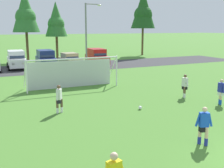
% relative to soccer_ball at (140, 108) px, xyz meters
% --- Properties ---
extents(ground_plane, '(400.00, 400.00, 0.00)m').
position_rel_soccer_ball_xyz_m(ground_plane, '(0.60, 7.11, -0.11)').
color(ground_plane, '#477A2D').
extents(parking_lot_strip, '(52.00, 8.40, 0.01)m').
position_rel_soccer_ball_xyz_m(parking_lot_strip, '(0.60, 19.71, -0.11)').
color(parking_lot_strip, '#333335').
rests_on(parking_lot_strip, ground).
extents(soccer_ball, '(0.22, 0.22, 0.22)m').
position_rel_soccer_ball_xyz_m(soccer_ball, '(0.00, 0.00, 0.00)').
color(soccer_ball, white).
rests_on(soccer_ball, ground).
extents(soccer_goal, '(7.45, 2.07, 2.57)m').
position_rel_soccer_ball_xyz_m(soccer_goal, '(-1.85, 7.72, 1.18)').
color(soccer_goal, white).
rests_on(soccer_goal, ground).
extents(player_striker_near, '(0.51, 0.64, 1.64)m').
position_rel_soccer_ball_xyz_m(player_striker_near, '(-4.54, 1.43, 0.71)').
color(player_striker_near, brown).
rests_on(player_striker_near, ground).
extents(player_midfield_center, '(0.28, 0.74, 1.64)m').
position_rel_soccer_ball_xyz_m(player_midfield_center, '(4.32, 1.19, 0.71)').
color(player_midfield_center, brown).
rests_on(player_midfield_center, ground).
extents(player_defender_far, '(0.28, 0.73, 1.64)m').
position_rel_soccer_ball_xyz_m(player_defender_far, '(5.22, -1.20, 0.71)').
color(player_defender_far, beige).
rests_on(player_defender_far, ground).
extents(player_winger_left, '(0.70, 0.40, 1.64)m').
position_rel_soccer_ball_xyz_m(player_winger_left, '(-0.26, -5.47, 0.71)').
color(player_winger_left, beige).
rests_on(player_winger_left, ground).
extents(parked_car_slot_left, '(2.25, 4.66, 2.16)m').
position_rel_soccer_ball_xyz_m(parked_car_slot_left, '(-4.67, 20.87, 1.00)').
color(parked_car_slot_left, silver).
rests_on(parked_car_slot_left, ground).
extents(parked_car_slot_center_left, '(2.28, 4.67, 2.16)m').
position_rel_soccer_ball_xyz_m(parked_car_slot_center_left, '(-1.33, 20.11, 1.00)').
color(parked_car_slot_center_left, navy).
rests_on(parked_car_slot_center_left, ground).
extents(parked_car_slot_center, '(2.23, 4.30, 1.72)m').
position_rel_soccer_ball_xyz_m(parked_car_slot_center, '(1.65, 19.91, 0.77)').
color(parked_car_slot_center, tan).
rests_on(parked_car_slot_center, ground).
extents(parked_car_slot_center_right, '(2.34, 4.70, 2.16)m').
position_rel_soccer_ball_xyz_m(parked_car_slot_center_right, '(5.19, 19.55, 1.00)').
color(parked_car_slot_center_right, red).
rests_on(parked_car_slot_center_right, ground).
extents(tree_mid_left, '(3.79, 3.79, 10.10)m').
position_rel_soccer_ball_xyz_m(tree_mid_left, '(-2.35, 27.48, 6.83)').
color(tree_mid_left, brown).
rests_on(tree_mid_left, ground).
extents(tree_center_back, '(3.22, 3.22, 8.59)m').
position_rel_soccer_ball_xyz_m(tree_center_back, '(1.86, 27.09, 5.79)').
color(tree_center_back, brown).
rests_on(tree_center_back, ground).
extents(tree_mid_right, '(4.26, 4.26, 11.36)m').
position_rel_soccer_ball_xyz_m(tree_mid_right, '(17.82, 28.87, 7.70)').
color(tree_mid_right, brown).
rests_on(tree_mid_right, ground).
extents(street_lamp, '(2.00, 0.32, 7.46)m').
position_rel_soccer_ball_xyz_m(street_lamp, '(2.43, 15.42, 3.76)').
color(street_lamp, slate).
rests_on(street_lamp, ground).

